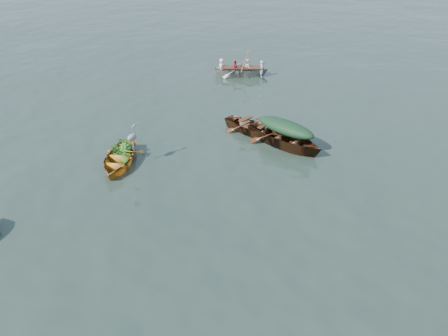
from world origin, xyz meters
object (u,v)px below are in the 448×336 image
object	(u,v)px
open_wooden_boat	(254,135)
rowed_boat	(241,76)
yellow_dinghy	(120,165)
green_tarp_boat	(284,146)
heron	(133,141)

from	to	relation	value
open_wooden_boat	rowed_boat	bearing A→B (deg)	44.23
yellow_dinghy	open_wooden_boat	bearing A→B (deg)	30.70
green_tarp_boat	heron	world-z (taller)	heron
rowed_boat	heron	distance (m)	10.81
open_wooden_boat	rowed_boat	distance (m)	7.51
open_wooden_boat	rowed_boat	world-z (taller)	rowed_boat
yellow_dinghy	open_wooden_boat	xyz separation A→B (m)	(2.66, 4.83, 0.00)
yellow_dinghy	heron	bearing A→B (deg)	5.19
green_tarp_boat	rowed_boat	xyz separation A→B (m)	(-5.94, 6.26, 0.00)
open_wooden_boat	heron	size ratio (longest dim) A/B	4.32
rowed_boat	yellow_dinghy	bearing A→B (deg)	156.75
green_tarp_boat	rowed_boat	size ratio (longest dim) A/B	1.11
open_wooden_boat	green_tarp_boat	bearing A→B (deg)	-91.67
rowed_boat	heron	size ratio (longest dim) A/B	4.46
open_wooden_boat	yellow_dinghy	bearing A→B (deg)	158.74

